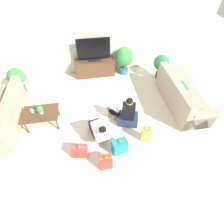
% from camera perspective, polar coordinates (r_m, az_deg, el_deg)
% --- Properties ---
extents(ground_plane, '(16.00, 16.00, 0.00)m').
position_cam_1_polar(ground_plane, '(4.71, -3.97, -4.32)').
color(ground_plane, beige).
extents(wall_back, '(8.40, 0.06, 2.60)m').
position_cam_1_polar(wall_back, '(6.07, -7.85, 23.60)').
color(wall_back, beige).
rests_on(wall_back, ground_plane).
extents(sofa_left, '(0.85, 2.02, 0.85)m').
position_cam_1_polar(sofa_left, '(5.28, -31.82, -1.44)').
color(sofa_left, tan).
rests_on(sofa_left, ground_plane).
extents(sofa_right, '(0.85, 2.02, 0.85)m').
position_cam_1_polar(sofa_right, '(5.43, 21.56, 4.82)').
color(sofa_right, tan).
rests_on(sofa_right, ground_plane).
extents(coffee_table, '(0.88, 0.62, 0.43)m').
position_cam_1_polar(coffee_table, '(4.80, -22.18, -0.65)').
color(coffee_table, brown).
rests_on(coffee_table, ground_plane).
extents(tv_console, '(1.33, 0.43, 0.58)m').
position_cam_1_polar(tv_console, '(6.29, -5.56, 14.25)').
color(tv_console, brown).
rests_on(tv_console, ground_plane).
extents(tv, '(1.07, 0.20, 0.75)m').
position_cam_1_polar(tv, '(5.98, -6.00, 19.29)').
color(tv, black).
rests_on(tv, tv_console).
extents(potted_plant_back_right, '(0.62, 0.62, 0.94)m').
position_cam_1_polar(potted_plant_back_right, '(6.22, 4.02, 17.19)').
color(potted_plant_back_right, '#336B84').
rests_on(potted_plant_back_right, ground_plane).
extents(potted_plant_corner_right, '(0.51, 0.51, 0.84)m').
position_cam_1_polar(potted_plant_corner_right, '(6.18, 15.73, 14.93)').
color(potted_plant_corner_right, '#4C4C51').
rests_on(potted_plant_corner_right, ground_plane).
extents(potted_plant_corner_left, '(0.51, 0.51, 0.84)m').
position_cam_1_polar(potted_plant_corner_left, '(6.06, -28.63, 9.76)').
color(potted_plant_corner_left, '#4C4C51').
rests_on(potted_plant_corner_left, ground_plane).
extents(person_kneeling, '(0.49, 0.81, 0.77)m').
position_cam_1_polar(person_kneeling, '(4.20, -4.31, -5.85)').
color(person_kneeling, '#23232D').
rests_on(person_kneeling, ground_plane).
extents(person_sitting, '(0.61, 0.58, 0.92)m').
position_cam_1_polar(person_sitting, '(4.53, 5.33, -0.79)').
color(person_sitting, '#283351').
rests_on(person_sitting, ground_plane).
extents(dog, '(0.33, 0.38, 0.32)m').
position_cam_1_polar(dog, '(4.69, 0.64, -0.35)').
color(dog, black).
rests_on(dog, ground_plane).
extents(gift_box_a, '(0.38, 0.26, 0.37)m').
position_cam_1_polar(gift_box_a, '(4.14, -10.47, -12.39)').
color(gift_box_a, red).
rests_on(gift_box_a, ground_plane).
extents(gift_box_b, '(0.28, 0.22, 0.38)m').
position_cam_1_polar(gift_box_b, '(3.94, -2.03, -15.92)').
color(gift_box_b, red).
rests_on(gift_box_b, ground_plane).
extents(gift_box_c, '(0.38, 0.29, 0.42)m').
position_cam_1_polar(gift_box_c, '(4.11, 2.51, -11.09)').
color(gift_box_c, teal).
rests_on(gift_box_c, ground_plane).
extents(gift_bag_a, '(0.24, 0.17, 0.46)m').
position_cam_1_polar(gift_bag_a, '(4.32, 10.97, -7.13)').
color(gift_bag_a, '#E5B74C').
rests_on(gift_bag_a, ground_plane).
extents(mug, '(0.12, 0.08, 0.09)m').
position_cam_1_polar(mug, '(4.83, -24.64, 0.36)').
color(mug, silver).
rests_on(mug, coffee_table).
extents(tabletop_plant, '(0.17, 0.17, 0.22)m').
position_cam_1_polar(tabletop_plant, '(4.67, -22.49, 0.76)').
color(tabletop_plant, beige).
rests_on(tabletop_plant, coffee_table).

